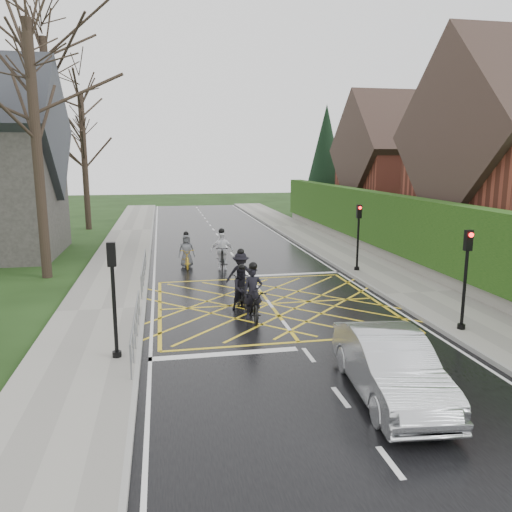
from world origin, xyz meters
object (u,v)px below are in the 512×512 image
object	(u,v)px
cyclist_rear	(253,301)
cyclist_front	(222,255)
car	(390,366)
cyclist_back	(242,293)
cyclist_lead	(187,255)
cyclist_mid	(241,280)

from	to	relation	value
cyclist_rear	cyclist_front	bearing A→B (deg)	93.63
car	cyclist_rear	bearing A→B (deg)	113.67
cyclist_back	cyclist_front	xyz separation A→B (m)	(0.08, 6.57, 0.13)
cyclist_front	cyclist_lead	size ratio (longest dim) A/B	1.11
car	cyclist_back	bearing A→B (deg)	112.35
cyclist_mid	cyclist_front	world-z (taller)	cyclist_front
cyclist_back	cyclist_mid	world-z (taller)	cyclist_mid
cyclist_mid	cyclist_back	bearing A→B (deg)	-81.03
cyclist_rear	car	size ratio (longest dim) A/B	0.46
cyclist_back	car	size ratio (longest dim) A/B	0.38
cyclist_lead	car	distance (m)	15.04
car	cyclist_front	bearing A→B (deg)	104.08
cyclist_front	cyclist_lead	bearing A→B (deg)	159.36
cyclist_mid	cyclist_lead	bearing A→B (deg)	123.66
cyclist_back	car	xyz separation A→B (m)	(2.19, -7.16, 0.11)
cyclist_rear	cyclist_back	world-z (taller)	cyclist_rear
cyclist_back	cyclist_rear	bearing A→B (deg)	-89.76
cyclist_lead	cyclist_front	bearing A→B (deg)	-27.44
cyclist_back	cyclist_mid	bearing A→B (deg)	72.72
cyclist_back	cyclist_front	world-z (taller)	cyclist_front
cyclist_rear	cyclist_mid	distance (m)	2.71
cyclist_front	car	distance (m)	13.90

